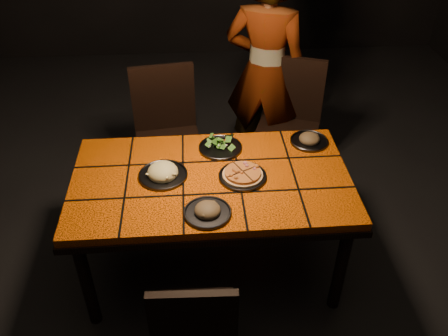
{
  "coord_description": "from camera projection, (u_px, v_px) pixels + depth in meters",
  "views": [
    {
      "loc": [
        -0.09,
        -2.14,
        2.43
      ],
      "look_at": [
        0.07,
        -0.01,
        0.82
      ],
      "focal_mm": 38.0,
      "sensor_mm": 36.0,
      "label": 1
    }
  ],
  "objects": [
    {
      "name": "room_shell",
      "position": [
        208.0,
        54.0,
        2.27
      ],
      "size": [
        6.04,
        7.04,
        3.08
      ],
      "color": "black",
      "rests_on": "ground"
    },
    {
      "name": "plate_salad",
      "position": [
        220.0,
        145.0,
        2.93
      ],
      "size": [
        0.27,
        0.27,
        0.07
      ],
      "color": "#39393E",
      "rests_on": "dining_table"
    },
    {
      "name": "plate_mushroom_a",
      "position": [
        208.0,
        211.0,
        2.46
      ],
      "size": [
        0.25,
        0.25,
        0.08
      ],
      "color": "#39393E",
      "rests_on": "dining_table"
    },
    {
      "name": "chair_far_right",
      "position": [
        290.0,
        117.0,
        3.59
      ],
      "size": [
        0.58,
        0.58,
        1.0
      ],
      "rotation": [
        0.0,
        0.0,
        -0.35
      ],
      "color": "black",
      "rests_on": "ground"
    },
    {
      "name": "plate_pizza",
      "position": [
        243.0,
        175.0,
        2.71
      ],
      "size": [
        0.31,
        0.31,
        0.04
      ],
      "color": "#39393E",
      "rests_on": "dining_table"
    },
    {
      "name": "plate_mushroom_b",
      "position": [
        309.0,
        139.0,
        2.99
      ],
      "size": [
        0.24,
        0.24,
        0.08
      ],
      "color": "#39393E",
      "rests_on": "dining_table"
    },
    {
      "name": "dining_table",
      "position": [
        211.0,
        188.0,
        2.77
      ],
      "size": [
        1.62,
        0.92,
        0.75
      ],
      "color": "#F75F07",
      "rests_on": "ground"
    },
    {
      "name": "chair_near",
      "position": [
        195.0,
        327.0,
        2.23
      ],
      "size": [
        0.4,
        0.4,
        0.86
      ],
      "rotation": [
        0.0,
        0.0,
        3.1
      ],
      "color": "black",
      "rests_on": "ground"
    },
    {
      "name": "diner",
      "position": [
        265.0,
        73.0,
        3.58
      ],
      "size": [
        0.72,
        0.6,
        1.7
      ],
      "primitive_type": "imported",
      "rotation": [
        0.0,
        0.0,
        2.78
      ],
      "color": "brown",
      "rests_on": "ground"
    },
    {
      "name": "chair_far_left",
      "position": [
        167.0,
        127.0,
        3.46
      ],
      "size": [
        0.52,
        0.52,
        1.02
      ],
      "rotation": [
        0.0,
        0.0,
        0.14
      ],
      "color": "black",
      "rests_on": "ground"
    },
    {
      "name": "plate_pasta",
      "position": [
        163.0,
        173.0,
        2.71
      ],
      "size": [
        0.28,
        0.28,
        0.09
      ],
      "color": "#39393E",
      "rests_on": "dining_table"
    }
  ]
}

